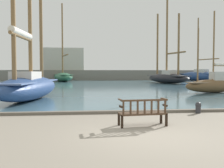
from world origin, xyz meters
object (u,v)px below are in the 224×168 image
object	(u,v)px
sailboat_outer_starboard	(168,76)
mooring_bollard	(198,107)
sailboat_far_port	(63,76)
sailboat_nearest_port	(30,83)
sailboat_centre_channel	(199,75)
sailboat_mid_starboard	(215,84)
park_bench	(143,112)

from	to	relation	value
sailboat_outer_starboard	mooring_bollard	world-z (taller)	sailboat_outer_starboard
sailboat_far_port	sailboat_outer_starboard	bearing A→B (deg)	-31.28
sailboat_outer_starboard	mooring_bollard	bearing A→B (deg)	-106.04
sailboat_nearest_port	mooring_bollard	distance (m)	10.24
mooring_bollard	sailboat_far_port	bearing A→B (deg)	103.60
sailboat_centre_channel	sailboat_nearest_port	bearing A→B (deg)	-129.31
sailboat_mid_starboard	sailboat_far_port	bearing A→B (deg)	118.03
sailboat_far_port	mooring_bollard	size ratio (longest dim) A/B	30.05
sailboat_centre_channel	mooring_bollard	world-z (taller)	sailboat_centre_channel
sailboat_outer_starboard	park_bench	bearing A→B (deg)	-110.13
sailboat_far_port	sailboat_mid_starboard	size ratio (longest dim) A/B	2.17
park_bench	mooring_bollard	xyz separation A→B (m)	(3.04, 2.32, -0.20)
park_bench	sailboat_mid_starboard	world-z (taller)	sailboat_mid_starboard
sailboat_outer_starboard	sailboat_far_port	world-z (taller)	sailboat_far_port
sailboat_outer_starboard	sailboat_nearest_port	size ratio (longest dim) A/B	1.27
park_bench	sailboat_far_port	world-z (taller)	sailboat_far_port
sailboat_outer_starboard	sailboat_mid_starboard	distance (m)	18.23
sailboat_nearest_port	sailboat_centre_channel	world-z (taller)	sailboat_centre_channel
park_bench	mooring_bollard	size ratio (longest dim) A/B	3.33
park_bench	sailboat_outer_starboard	bearing A→B (deg)	69.87
sailboat_nearest_port	sailboat_mid_starboard	distance (m)	14.96
park_bench	sailboat_nearest_port	world-z (taller)	sailboat_nearest_port
sailboat_mid_starboard	sailboat_nearest_port	bearing A→B (deg)	-164.86
sailboat_outer_starboard	sailboat_far_port	distance (m)	20.13
sailboat_far_port	mooring_bollard	xyz separation A→B (m)	(9.23, -38.17, -0.80)
sailboat_nearest_port	mooring_bollard	size ratio (longest dim) A/B	23.34
sailboat_far_port	sailboat_nearest_port	bearing A→B (deg)	-88.64
park_bench	mooring_bollard	world-z (taller)	park_bench
park_bench	mooring_bollard	distance (m)	3.83
sailboat_outer_starboard	mooring_bollard	size ratio (longest dim) A/B	29.56
sailboat_nearest_port	sailboat_mid_starboard	xyz separation A→B (m)	(14.43, 3.90, -0.32)
sailboat_outer_starboard	sailboat_far_port	size ratio (longest dim) A/B	0.98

